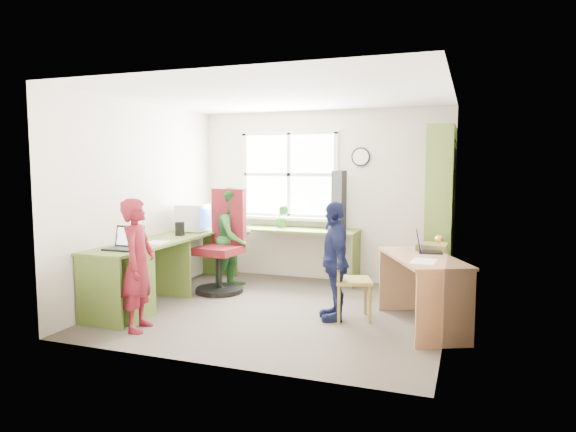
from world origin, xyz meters
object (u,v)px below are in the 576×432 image
object	(u,v)px
crt_monitor	(193,218)
laptop_left	(126,244)
right_desk	(422,276)
cd_tower	(339,200)
potted_plant	(282,217)
wooden_chair	(347,275)
person_navy	(335,261)
l_desk	(167,267)
bookshelf	(440,217)
swivel_chair	(223,248)
laptop_right	(426,247)
person_red	(138,265)
person_green	(235,238)

from	to	relation	value
crt_monitor	laptop_left	distance (m)	1.50
right_desk	cd_tower	bearing A→B (deg)	104.02
cd_tower	potted_plant	size ratio (longest dim) A/B	2.55
wooden_chair	person_navy	distance (m)	0.21
right_desk	crt_monitor	bearing A→B (deg)	141.54
l_desk	bookshelf	distance (m)	3.35
crt_monitor	cd_tower	xyz separation A→B (m)	(1.80, 0.83, 0.22)
right_desk	bookshelf	xyz separation A→B (m)	(0.09, 1.27, 0.47)
swivel_chair	person_navy	size ratio (longest dim) A/B	1.05
cd_tower	laptop_right	bearing A→B (deg)	-30.52
swivel_chair	crt_monitor	distance (m)	0.61
bookshelf	person_red	world-z (taller)	bookshelf
cd_tower	potted_plant	world-z (taller)	cd_tower
potted_plant	person_green	size ratio (longest dim) A/B	0.24
swivel_chair	wooden_chair	size ratio (longest dim) A/B	1.52
right_desk	bookshelf	bearing A→B (deg)	61.09
l_desk	person_red	size ratio (longest dim) A/B	2.24
swivel_chair	laptop_left	bearing A→B (deg)	-100.78
right_desk	wooden_chair	bearing A→B (deg)	154.08
person_red	bookshelf	bearing A→B (deg)	-64.86
wooden_chair	laptop_left	xyz separation A→B (m)	(-2.23, -0.76, 0.33)
right_desk	swivel_chair	distance (m)	2.66
wooden_chair	potted_plant	size ratio (longest dim) A/B	2.73
laptop_right	person_red	world-z (taller)	person_red
person_red	person_green	distance (m)	1.94
right_desk	swivel_chair	world-z (taller)	swivel_chair
person_navy	potted_plant	bearing A→B (deg)	-166.21
wooden_chair	person_red	size ratio (longest dim) A/B	0.66
potted_plant	person_navy	world-z (taller)	person_navy
wooden_chair	crt_monitor	world-z (taller)	crt_monitor
crt_monitor	laptop_left	xyz separation A→B (m)	(0.05, -1.49, -0.13)
laptop_right	person_navy	bearing A→B (deg)	103.39
potted_plant	person_navy	xyz separation A→B (m)	(1.17, -1.56, -0.28)
right_desk	laptop_left	distance (m)	3.12
swivel_chair	person_navy	distance (m)	1.82
l_desk	laptop_left	world-z (taller)	laptop_left
crt_monitor	cd_tower	size ratio (longest dim) A/B	0.46
l_desk	person_green	world-z (taller)	person_green
right_desk	person_red	bearing A→B (deg)	176.66
bookshelf	swivel_chair	distance (m)	2.77
l_desk	swivel_chair	bearing A→B (deg)	71.58
bookshelf	person_green	bearing A→B (deg)	-171.89
l_desk	crt_monitor	distance (m)	1.08
laptop_right	person_green	xyz separation A→B (m)	(-2.53, 0.60, -0.11)
laptop_left	person_red	distance (m)	0.49
right_desk	cd_tower	distance (m)	2.11
swivel_chair	person_green	size ratio (longest dim) A/B	0.98
potted_plant	person_navy	distance (m)	1.97
l_desk	bookshelf	size ratio (longest dim) A/B	1.40
right_desk	person_navy	distance (m)	0.91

